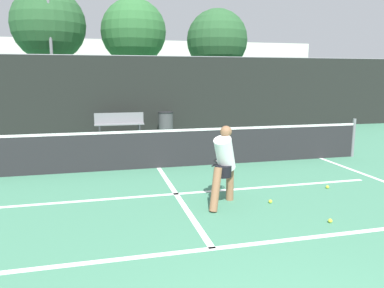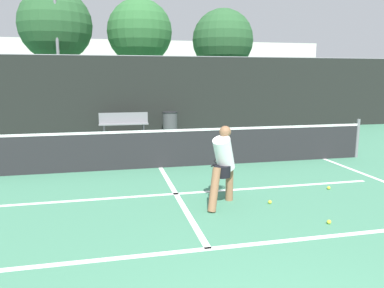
% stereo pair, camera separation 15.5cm
% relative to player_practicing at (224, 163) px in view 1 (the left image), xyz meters
% --- Properties ---
extents(court_baseline_near, '(11.00, 0.10, 0.01)m').
position_rel_player_practicing_xyz_m(court_baseline_near, '(-0.70, -1.62, -0.75)').
color(court_baseline_near, white).
rests_on(court_baseline_near, ground).
extents(court_service_line, '(8.25, 0.10, 0.01)m').
position_rel_player_practicing_xyz_m(court_service_line, '(-0.70, 0.76, -0.75)').
color(court_service_line, white).
rests_on(court_service_line, ground).
extents(court_center_mark, '(0.10, 4.53, 0.01)m').
position_rel_player_practicing_xyz_m(court_center_mark, '(-0.70, 0.65, -0.75)').
color(court_center_mark, white).
rests_on(court_center_mark, ground).
extents(court_sideline_right, '(0.10, 5.53, 0.01)m').
position_rel_player_practicing_xyz_m(court_sideline_right, '(3.81, 0.65, -0.75)').
color(court_sideline_right, white).
rests_on(court_sideline_right, ground).
extents(net, '(11.09, 0.09, 1.07)m').
position_rel_player_practicing_xyz_m(net, '(-0.70, 2.91, -0.24)').
color(net, slate).
rests_on(net, ground).
extents(fence_back, '(24.00, 0.06, 3.03)m').
position_rel_player_practicing_xyz_m(fence_back, '(-0.70, 9.11, 0.76)').
color(fence_back, black).
rests_on(fence_back, ground).
extents(player_practicing, '(0.77, 1.16, 1.40)m').
position_rel_player_practicing_xyz_m(player_practicing, '(0.00, 0.00, 0.00)').
color(player_practicing, '#8C6042').
rests_on(player_practicing, ground).
extents(tennis_ball_scattered_2, '(0.07, 0.07, 0.07)m').
position_rel_player_practicing_xyz_m(tennis_ball_scattered_2, '(1.33, -1.22, -0.72)').
color(tennis_ball_scattered_2, '#D1E033').
rests_on(tennis_ball_scattered_2, ground).
extents(tennis_ball_scattered_4, '(0.07, 0.07, 0.07)m').
position_rel_player_practicing_xyz_m(tennis_ball_scattered_4, '(0.83, -0.16, -0.72)').
color(tennis_ball_scattered_4, '#D1E033').
rests_on(tennis_ball_scattered_4, ground).
extents(tennis_ball_scattered_5, '(0.07, 0.07, 0.07)m').
position_rel_player_practicing_xyz_m(tennis_ball_scattered_5, '(2.34, 0.38, -0.72)').
color(tennis_ball_scattered_5, '#D1E033').
rests_on(tennis_ball_scattered_5, ground).
extents(courtside_bench, '(1.85, 0.42, 0.86)m').
position_rel_player_practicing_xyz_m(courtside_bench, '(-1.34, 8.33, -0.27)').
color(courtside_bench, slate).
rests_on(courtside_bench, ground).
extents(trash_bin, '(0.60, 0.60, 0.85)m').
position_rel_player_practicing_xyz_m(trash_bin, '(0.47, 8.47, -0.32)').
color(trash_bin, '#3F3F42').
rests_on(trash_bin, ground).
extents(parked_car, '(1.69, 4.56, 1.50)m').
position_rel_player_practicing_xyz_m(parked_car, '(-3.58, 11.48, -0.12)').
color(parked_car, maroon).
rests_on(parked_car, ground).
extents(floodlight_mast, '(1.10, 0.24, 8.15)m').
position_rel_player_practicing_xyz_m(floodlight_mast, '(-4.29, 14.67, 4.46)').
color(floodlight_mast, slate).
rests_on(floodlight_mast, ground).
extents(tree_west, '(3.81, 3.81, 6.69)m').
position_rel_player_practicing_xyz_m(tree_west, '(0.11, 16.93, 4.03)').
color(tree_west, brown).
rests_on(tree_west, ground).
extents(tree_mid, '(3.95, 3.95, 6.95)m').
position_rel_player_practicing_xyz_m(tree_mid, '(-4.53, 16.34, 4.21)').
color(tree_mid, brown).
rests_on(tree_mid, ground).
extents(tree_east, '(3.31, 3.31, 5.83)m').
position_rel_player_practicing_xyz_m(tree_east, '(4.36, 14.14, 3.40)').
color(tree_east, brown).
rests_on(tree_east, ground).
extents(building_far, '(36.00, 2.40, 5.21)m').
position_rel_player_practicing_xyz_m(building_far, '(-0.70, 27.63, 1.86)').
color(building_far, beige).
rests_on(building_far, ground).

